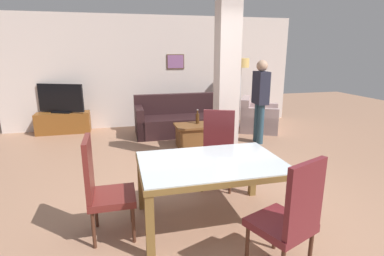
# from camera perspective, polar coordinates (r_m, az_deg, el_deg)

# --- Properties ---
(ground_plane) EXTENTS (18.00, 18.00, 0.00)m
(ground_plane) POSITION_cam_1_polar(r_m,az_deg,el_deg) (3.58, 3.52, -17.16)
(ground_plane) COLOR #A87B5F
(back_wall) EXTENTS (7.20, 0.09, 2.70)m
(back_wall) POSITION_cam_1_polar(r_m,az_deg,el_deg) (7.65, -7.01, 10.55)
(back_wall) COLOR silver
(back_wall) RESTS_ON ground_plane
(divider_pillar) EXTENTS (0.34, 0.31, 2.70)m
(divider_pillar) POSITION_cam_1_polar(r_m,az_deg,el_deg) (4.81, 6.61, 8.18)
(divider_pillar) COLOR silver
(divider_pillar) RESTS_ON ground_plane
(dining_table) EXTENTS (1.56, 1.05, 0.72)m
(dining_table) POSITION_cam_1_polar(r_m,az_deg,el_deg) (3.31, 3.68, -8.58)
(dining_table) COLOR brown
(dining_table) RESTS_ON ground_plane
(dining_chair_near_right) EXTENTS (0.60, 0.60, 1.07)m
(dining_chair_near_right) POSITION_cam_1_polar(r_m,az_deg,el_deg) (2.69, 18.22, -15.56)
(dining_chair_near_right) COLOR maroon
(dining_chair_near_right) RESTS_ON ground_plane
(dining_chair_far_right) EXTENTS (0.60, 0.60, 1.07)m
(dining_chair_far_right) POSITION_cam_1_polar(r_m,az_deg,el_deg) (4.23, 4.96, -3.63)
(dining_chair_far_right) COLOR maroon
(dining_chair_far_right) RESTS_ON ground_plane
(dining_chair_head_left) EXTENTS (0.46, 0.46, 1.07)m
(dining_chair_head_left) POSITION_cam_1_polar(r_m,az_deg,el_deg) (3.19, -16.72, -10.54)
(dining_chair_head_left) COLOR maroon
(dining_chair_head_left) RESTS_ON ground_plane
(sofa) EXTENTS (2.18, 0.88, 0.88)m
(sofa) POSITION_cam_1_polar(r_m,az_deg,el_deg) (6.94, -1.68, 1.44)
(sofa) COLOR black
(sofa) RESTS_ON ground_plane
(armchair) EXTENTS (1.15, 1.15, 0.79)m
(armchair) POSITION_cam_1_polar(r_m,az_deg,el_deg) (7.35, 12.39, 1.69)
(armchair) COLOR #B09595
(armchair) RESTS_ON ground_plane
(coffee_table) EXTENTS (0.69, 0.55, 0.46)m
(coffee_table) POSITION_cam_1_polar(r_m,az_deg,el_deg) (5.94, 0.15, -1.47)
(coffee_table) COLOR brown
(coffee_table) RESTS_ON ground_plane
(bottle) EXTENTS (0.07, 0.07, 0.29)m
(bottle) POSITION_cam_1_polar(r_m,az_deg,el_deg) (5.97, 1.05, 1.90)
(bottle) COLOR #4C2D14
(bottle) RESTS_ON coffee_table
(tv_stand) EXTENTS (1.18, 0.40, 0.48)m
(tv_stand) POSITION_cam_1_polar(r_m,az_deg,el_deg) (7.58, -23.29, 0.92)
(tv_stand) COLOR brown
(tv_stand) RESTS_ON ground_plane
(tv_screen) EXTENTS (1.02, 0.47, 0.66)m
(tv_screen) POSITION_cam_1_polar(r_m,az_deg,el_deg) (7.48, -23.73, 5.12)
(tv_screen) COLOR black
(tv_screen) RESTS_ON tv_stand
(floor_lamp) EXTENTS (0.40, 0.40, 1.69)m
(floor_lamp) POSITION_cam_1_polar(r_m,az_deg,el_deg) (7.61, 9.28, 11.09)
(floor_lamp) COLOR #B7B7BC
(floor_lamp) RESTS_ON ground_plane
(standing_person) EXTENTS (0.23, 0.38, 1.69)m
(standing_person) POSITION_cam_1_polar(r_m,az_deg,el_deg) (6.24, 12.90, 5.94)
(standing_person) COLOR #2A485A
(standing_person) RESTS_ON ground_plane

